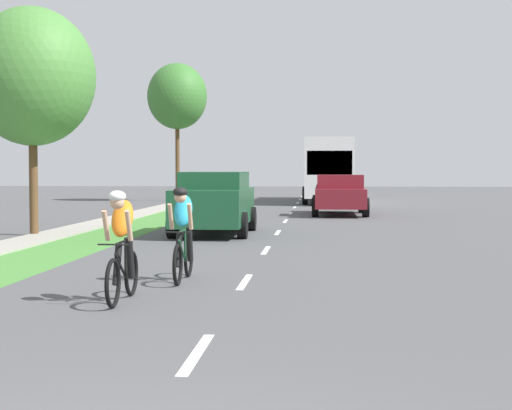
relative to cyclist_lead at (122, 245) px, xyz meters
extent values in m
plane|color=#4C4C4F|center=(1.53, 13.39, -0.81)|extent=(120.00, 120.00, 0.00)
cube|color=#478438|center=(-3.17, 13.39, -0.81)|extent=(1.86, 70.00, 0.01)
cube|color=#9E998E|center=(-4.72, 13.39, -0.81)|extent=(1.24, 70.00, 0.10)
cube|color=white|center=(1.53, -2.98, -0.81)|extent=(0.12, 1.80, 0.01)
cube|color=white|center=(1.53, 2.11, -0.81)|extent=(0.12, 1.80, 0.01)
cube|color=white|center=(1.53, 7.21, -0.81)|extent=(0.12, 1.80, 0.01)
cube|color=white|center=(1.53, 12.30, -0.81)|extent=(0.12, 1.80, 0.01)
cube|color=white|center=(1.53, 17.39, -0.81)|extent=(0.12, 1.80, 0.01)
cube|color=white|center=(1.53, 22.48, -0.81)|extent=(0.12, 1.80, 0.01)
cube|color=white|center=(1.53, 27.57, -0.81)|extent=(0.12, 1.80, 0.01)
cube|color=white|center=(1.53, 32.66, -0.81)|extent=(0.12, 1.80, 0.01)
cube|color=white|center=(1.53, 37.75, -0.81)|extent=(0.12, 1.80, 0.01)
cube|color=white|center=(1.53, 42.84, -0.81)|extent=(0.12, 1.80, 0.01)
torus|color=black|center=(0.00, 0.55, -0.47)|extent=(0.06, 0.68, 0.68)
torus|color=black|center=(0.00, -0.49, -0.47)|extent=(0.06, 0.68, 0.68)
cylinder|color=black|center=(0.00, -0.07, -0.29)|extent=(0.04, 0.59, 0.43)
cylinder|color=black|center=(0.00, 0.21, -0.19)|extent=(0.04, 0.04, 0.55)
cylinder|color=black|center=(0.00, -0.02, 0.04)|extent=(0.03, 0.55, 0.03)
cylinder|color=black|center=(0.00, -0.47, 0.05)|extent=(0.42, 0.02, 0.02)
ellipsoid|color=orange|center=(0.00, 0.05, 0.37)|extent=(0.30, 0.54, 0.63)
sphere|color=tan|center=(0.00, -0.23, 0.61)|extent=(0.20, 0.20, 0.20)
ellipsoid|color=white|center=(0.00, -0.23, 0.69)|extent=(0.24, 0.28, 0.16)
cylinder|color=tan|center=(-0.16, -0.23, 0.29)|extent=(0.07, 0.26, 0.45)
cylinder|color=tan|center=(0.16, -0.23, 0.29)|extent=(0.07, 0.26, 0.45)
cylinder|color=black|center=(-0.10, 0.13, -0.29)|extent=(0.10, 0.30, 0.60)
cylinder|color=black|center=(0.10, 0.08, -0.19)|extent=(0.10, 0.25, 0.61)
torus|color=black|center=(0.50, 2.65, -0.47)|extent=(0.06, 0.68, 0.68)
torus|color=black|center=(0.50, 1.61, -0.47)|extent=(0.06, 0.68, 0.68)
cylinder|color=#194C2D|center=(0.50, 2.03, -0.29)|extent=(0.04, 0.59, 0.43)
cylinder|color=#194C2D|center=(0.50, 2.31, -0.19)|extent=(0.04, 0.04, 0.55)
cylinder|color=#194C2D|center=(0.50, 2.08, 0.04)|extent=(0.03, 0.55, 0.03)
cylinder|color=black|center=(0.50, 1.63, 0.05)|extent=(0.42, 0.02, 0.02)
ellipsoid|color=#26A5CC|center=(0.50, 2.15, 0.37)|extent=(0.30, 0.54, 0.63)
sphere|color=tan|center=(0.50, 1.87, 0.61)|extent=(0.20, 0.20, 0.20)
ellipsoid|color=black|center=(0.50, 1.87, 0.69)|extent=(0.24, 0.28, 0.16)
cylinder|color=tan|center=(0.34, 1.87, 0.29)|extent=(0.07, 0.26, 0.45)
cylinder|color=tan|center=(0.66, 1.87, 0.29)|extent=(0.07, 0.26, 0.45)
cylinder|color=black|center=(0.40, 2.23, -0.29)|extent=(0.10, 0.30, 0.60)
cylinder|color=black|center=(0.60, 2.18, -0.19)|extent=(0.10, 0.25, 0.61)
cube|color=#194C2D|center=(-0.25, 11.58, 0.00)|extent=(1.90, 4.70, 1.00)
cube|color=#194C2D|center=(-0.25, 11.78, 0.72)|extent=(1.71, 2.91, 0.52)
cube|color=#1E2833|center=(-0.25, 10.52, 0.60)|extent=(1.56, 0.08, 0.44)
cylinder|color=black|center=(-1.20, 10.17, -0.45)|extent=(0.25, 0.72, 0.72)
cylinder|color=black|center=(0.70, 10.17, -0.45)|extent=(0.25, 0.72, 0.72)
cylinder|color=black|center=(-1.20, 12.99, -0.45)|extent=(0.25, 0.72, 0.72)
cylinder|color=black|center=(0.70, 12.99, -0.45)|extent=(0.25, 0.72, 0.72)
cube|color=maroon|center=(3.56, 21.52, -0.09)|extent=(1.96, 5.10, 0.76)
cube|color=maroon|center=(3.56, 20.75, 0.51)|extent=(1.80, 1.78, 0.64)
cube|color=#1E2833|center=(3.56, 20.04, 0.49)|extent=(1.67, 0.08, 0.52)
cube|color=maroon|center=(2.66, 22.54, 0.21)|extent=(0.08, 2.80, 0.40)
cube|color=maroon|center=(4.46, 22.54, 0.21)|extent=(0.08, 2.80, 0.40)
cube|color=maroon|center=(3.56, 24.03, 0.21)|extent=(1.80, 0.08, 0.40)
cylinder|color=black|center=(2.58, 19.99, -0.43)|extent=(0.26, 0.76, 0.76)
cylinder|color=black|center=(4.54, 19.99, -0.43)|extent=(0.26, 0.76, 0.76)
cylinder|color=black|center=(2.58, 23.05, -0.43)|extent=(0.26, 0.76, 0.76)
cylinder|color=black|center=(4.54, 23.05, -0.43)|extent=(0.26, 0.76, 0.76)
cube|color=silver|center=(3.23, 34.29, 1.12)|extent=(2.50, 11.60, 3.10)
cube|color=#1E2833|center=(3.23, 34.29, 1.52)|extent=(2.52, 10.67, 0.64)
cube|color=#1E2833|center=(3.23, 28.52, 1.37)|extent=(2.25, 0.06, 1.20)
cylinder|color=black|center=(1.98, 30.52, -0.33)|extent=(0.28, 0.96, 0.96)
cylinder|color=black|center=(4.48, 30.52, -0.33)|extent=(0.28, 0.96, 0.96)
cylinder|color=black|center=(1.98, 37.48, -0.33)|extent=(0.28, 0.96, 0.96)
cylinder|color=black|center=(4.48, 37.48, -0.33)|extent=(0.28, 0.96, 0.96)
cylinder|color=brown|center=(-5.26, 10.72, 0.71)|extent=(0.24, 0.24, 3.05)
ellipsoid|color=#478438|center=(-5.26, 10.72, 3.64)|extent=(3.52, 3.52, 3.87)
cylinder|color=brown|center=(-5.47, 34.27, 1.53)|extent=(0.24, 0.24, 4.68)
ellipsoid|color=#38722D|center=(-5.47, 34.27, 5.25)|extent=(3.44, 3.44, 3.79)
camera|label=1|loc=(2.78, -10.83, 1.06)|focal=55.33mm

